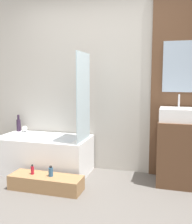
{
  "coord_description": "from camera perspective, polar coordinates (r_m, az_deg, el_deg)",
  "views": [
    {
      "loc": [
        0.95,
        -2.11,
        1.35
      ],
      "look_at": [
        0.14,
        0.72,
        0.97
      ],
      "focal_mm": 42.0,
      "sensor_mm": 36.0,
      "label": 1
    }
  ],
  "objects": [
    {
      "name": "ground_plane",
      "position": [
        2.68,
        -7.64,
        -22.89
      ],
      "size": [
        12.0,
        12.0,
        0.0
      ],
      "primitive_type": "plane",
      "color": "#605B56"
    },
    {
      "name": "wall_tiled_back",
      "position": [
        3.81,
        1.64,
        6.69
      ],
      "size": [
        4.2,
        0.06,
        2.6
      ],
      "primitive_type": "cube",
      "color": "#B7B2A8",
      "rests_on": "ground_plane"
    },
    {
      "name": "wall_wood_accent",
      "position": [
        3.64,
        17.71,
        6.48
      ],
      "size": [
        0.73,
        0.04,
        2.6
      ],
      "color": "brown",
      "rests_on": "ground_plane"
    },
    {
      "name": "bathtub",
      "position": [
        3.88,
        -11.18,
        -9.0
      ],
      "size": [
        1.3,
        0.67,
        0.52
      ],
      "color": "white",
      "rests_on": "ground_plane"
    },
    {
      "name": "glass_shower_screen",
      "position": [
        3.43,
        -2.77,
        3.21
      ],
      "size": [
        0.01,
        0.51,
        1.16
      ],
      "primitive_type": "cube",
      "color": "silver",
      "rests_on": "bathtub"
    },
    {
      "name": "wooden_step_bench",
      "position": [
        3.35,
        -10.83,
        -14.86
      ],
      "size": [
        0.9,
        0.29,
        0.18
      ],
      "primitive_type": "cube",
      "color": "#997047",
      "rests_on": "ground_plane"
    },
    {
      "name": "vanity_cabinet",
      "position": [
        3.52,
        17.23,
        -8.46
      ],
      "size": [
        0.49,
        0.47,
        0.81
      ],
      "primitive_type": "cube",
      "color": "brown",
      "rests_on": "ground_plane"
    },
    {
      "name": "sink",
      "position": [
        3.42,
        17.55,
        -0.55
      ],
      "size": [
        0.46,
        0.38,
        0.33
      ],
      "color": "white",
      "rests_on": "vanity_cabinet"
    },
    {
      "name": "vase_tall_dark",
      "position": [
        4.29,
        -16.5,
        -2.62
      ],
      "size": [
        0.07,
        0.07,
        0.26
      ],
      "color": "#2D1E33",
      "rests_on": "bathtub"
    },
    {
      "name": "vase_round_light",
      "position": [
        4.24,
        -15.3,
        -3.55
      ],
      "size": [
        0.09,
        0.09,
        0.09
      ],
      "primitive_type": "sphere",
      "color": "silver",
      "rests_on": "bathtub"
    },
    {
      "name": "bottle_soap_primary",
      "position": [
        3.38,
        -13.67,
        -12.15
      ],
      "size": [
        0.04,
        0.04,
        0.12
      ],
      "color": "#B21928",
      "rests_on": "wooden_step_bench"
    },
    {
      "name": "bottle_soap_secondary",
      "position": [
        3.27,
        -9.81,
        -12.68
      ],
      "size": [
        0.05,
        0.05,
        0.13
      ],
      "color": "#2D567A",
      "rests_on": "wooden_step_bench"
    }
  ]
}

